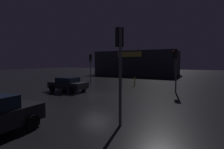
{
  "coord_description": "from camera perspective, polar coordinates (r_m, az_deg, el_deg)",
  "views": [
    {
      "loc": [
        8.27,
        -12.24,
        2.88
      ],
      "look_at": [
        -0.03,
        3.07,
        1.63
      ],
      "focal_mm": 27.27,
      "sensor_mm": 36.0,
      "label": 1
    }
  ],
  "objects": [
    {
      "name": "car_far",
      "position": [
        17.57,
        -14.56,
        -3.08
      ],
      "size": [
        3.85,
        2.07,
        1.38
      ],
      "color": "black",
      "rests_on": "ground"
    },
    {
      "name": "traffic_signal_cross_left",
      "position": [
        17.34,
        20.45,
        4.22
      ],
      "size": [
        0.43,
        0.41,
        4.13
      ],
      "color": "#595B60",
      "rests_on": "ground"
    },
    {
      "name": "traffic_signal_main",
      "position": [
        22.64,
        -7.23,
        4.37
      ],
      "size": [
        0.41,
        0.43,
        3.95
      ],
      "color": "#595B60",
      "rests_on": "ground"
    },
    {
      "name": "ground_plane",
      "position": [
        15.05,
        -5.53,
        -6.94
      ],
      "size": [
        120.0,
        120.0,
        0.0
      ],
      "primitive_type": "plane",
      "color": "black"
    },
    {
      "name": "store_building",
      "position": [
        40.94,
        8.5,
        3.82
      ],
      "size": [
        17.99,
        9.78,
        5.41
      ],
      "color": "#33383D",
      "rests_on": "ground"
    },
    {
      "name": "traffic_signal_opposite",
      "position": [
        7.66,
        2.58,
        6.38
      ],
      "size": [
        0.42,
        0.42,
        4.42
      ],
      "color": "#595B60",
      "rests_on": "ground"
    },
    {
      "name": "bollard_kerb_a",
      "position": [
        20.79,
        7.6,
        -2.28
      ],
      "size": [
        0.11,
        0.11,
        1.16
      ],
      "primitive_type": "cylinder",
      "color": "gold",
      "rests_on": "ground"
    }
  ]
}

